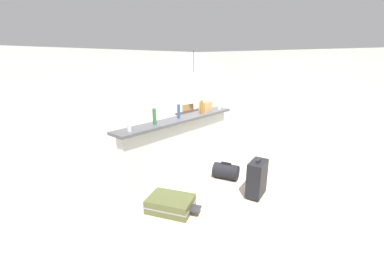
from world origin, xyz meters
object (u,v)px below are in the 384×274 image
at_px(bottle_white, 219,104).
at_px(grocery_bag, 206,106).
at_px(bottle_blue, 179,111).
at_px(bottle_amber, 202,107).
at_px(bottle_clear, 129,122).
at_px(duffel_bag_black, 226,171).
at_px(suitcase_flat_olive, 171,204).
at_px(dining_chair_far_side, 186,117).
at_px(pendant_lamp, 193,75).
at_px(bottle_green, 154,117).
at_px(dining_chair_near_partition, 209,123).
at_px(suitcase_upright_black, 257,178).
at_px(dining_table, 197,115).

height_order(bottle_white, grocery_bag, bottle_white).
xyz_separation_m(bottle_blue, bottle_amber, (0.63, -0.07, 0.01)).
xyz_separation_m(bottle_clear, bottle_white, (2.48, -0.01, -0.03)).
bearing_deg(duffel_bag_black, suitcase_flat_olive, 178.57).
distance_m(dining_chair_far_side, pendant_lamp, 1.39).
bearing_deg(bottle_amber, bottle_clear, 179.94).
bearing_deg(bottle_blue, bottle_green, -178.15).
xyz_separation_m(bottle_blue, suitcase_flat_olive, (-1.11, -0.86, -1.17)).
xyz_separation_m(bottle_clear, dining_chair_near_partition, (3.34, 0.91, -0.78)).
height_order(dining_chair_far_side, suitcase_upright_black, dining_chair_far_side).
bearing_deg(bottle_blue, suitcase_upright_black, -84.57).
xyz_separation_m(bottle_white, dining_chair_far_side, (1.01, 1.94, -0.75)).
bearing_deg(suitcase_flat_olive, pendant_lamp, 35.38).
relative_size(bottle_white, grocery_bag, 0.87).
height_order(bottle_blue, suitcase_upright_black, bottle_blue).
xyz_separation_m(bottle_white, pendant_lamp, (0.86, 1.51, 0.56)).
bearing_deg(grocery_bag, suitcase_flat_olive, -156.18).
relative_size(bottle_white, dining_chair_far_side, 0.24).
bearing_deg(bottle_clear, duffel_bag_black, -27.80).
bearing_deg(bottle_blue, grocery_bag, 0.87).
xyz_separation_m(bottle_clear, dining_chair_far_side, (3.49, 1.94, -0.78)).
height_order(dining_table, dining_chair_near_partition, dining_chair_near_partition).
bearing_deg(bottle_green, grocery_bag, 1.28).
relative_size(bottle_blue, suitcase_upright_black, 0.40).
relative_size(dining_table, dining_chair_near_partition, 1.18).
xyz_separation_m(bottle_blue, bottle_white, (1.27, -0.07, -0.02)).
bearing_deg(pendant_lamp, grocery_bag, -131.47).
bearing_deg(bottle_white, bottle_clear, 179.86).
relative_size(bottle_clear, suitcase_upright_black, 0.44).
bearing_deg(bottle_amber, suitcase_upright_black, -106.66).
relative_size(bottle_blue, grocery_bag, 1.04).
xyz_separation_m(dining_chair_far_side, suitcase_flat_olive, (-3.40, -2.73, -0.41)).
xyz_separation_m(bottle_blue, grocery_bag, (0.87, 0.01, -0.03)).
distance_m(bottle_blue, duffel_bag_black, 1.49).
xyz_separation_m(bottle_clear, bottle_amber, (1.84, -0.00, -0.01)).
bearing_deg(bottle_amber, pendant_lamp, 45.19).
height_order(dining_chair_far_side, suitcase_flat_olive, dining_chair_far_side).
relative_size(bottle_amber, grocery_bag, 1.08).
xyz_separation_m(bottle_green, bottle_amber, (1.27, -0.05, -0.00)).
bearing_deg(bottle_white, dining_table, 56.45).
distance_m(bottle_blue, suitcase_flat_olive, 1.83).
relative_size(bottle_green, suitcase_flat_olive, 0.32).
bearing_deg(bottle_blue, pendant_lamp, 34.06).
relative_size(bottle_blue, dining_chair_far_side, 0.29).
bearing_deg(dining_chair_near_partition, suitcase_upright_black, -128.28).
height_order(grocery_bag, pendant_lamp, pendant_lamp).
relative_size(bottle_clear, suitcase_flat_olive, 0.33).
height_order(bottle_amber, suitcase_upright_black, bottle_amber).
relative_size(bottle_blue, bottle_white, 1.19).
relative_size(suitcase_flat_olive, duffel_bag_black, 1.64).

